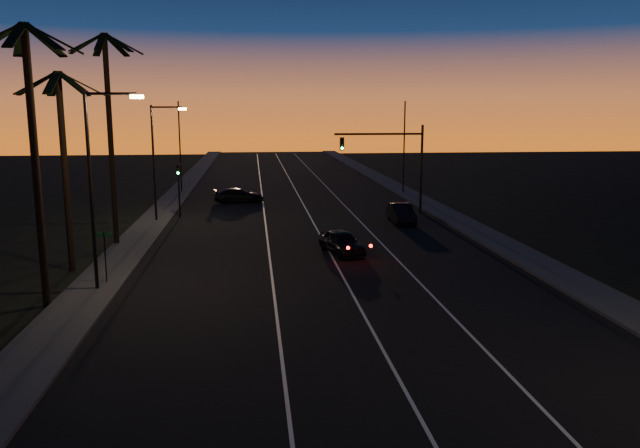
{
  "coord_description": "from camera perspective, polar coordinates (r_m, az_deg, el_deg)",
  "views": [
    {
      "loc": [
        -3.84,
        -8.35,
        8.16
      ],
      "look_at": [
        -0.49,
        22.7,
        2.43
      ],
      "focal_mm": 35.0,
      "sensor_mm": 36.0,
      "label": 1
    }
  ],
  "objects": [
    {
      "name": "signal_mast",
      "position": [
        49.69,
        6.65,
        6.43
      ],
      "size": [
        7.1,
        0.41,
        7.0
      ],
      "color": "black",
      "rests_on": "ground"
    },
    {
      "name": "lead_car",
      "position": [
        35.74,
        2.01,
        -1.67
      ],
      "size": [
        2.68,
        4.69,
        1.36
      ],
      "color": "black",
      "rests_on": "road"
    },
    {
      "name": "right_car",
      "position": [
        45.94,
        7.43,
        0.98
      ],
      "size": [
        1.57,
        4.27,
        1.4
      ],
      "color": "black",
      "rests_on": "road"
    },
    {
      "name": "sidewalk_left",
      "position": [
        39.88,
        -16.67,
        -1.73
      ],
      "size": [
        2.4,
        170.0,
        0.16
      ],
      "primitive_type": "cube",
      "color": "#3B3B39",
      "rests_on": "ground"
    },
    {
      "name": "street_sign",
      "position": [
        30.86,
        -19.07,
        -2.35
      ],
      "size": [
        0.7,
        0.06,
        2.6
      ],
      "color": "black",
      "rests_on": "ground"
    },
    {
      "name": "far_pole_left",
      "position": [
        63.86,
        -12.69,
        6.86
      ],
      "size": [
        0.14,
        0.14,
        9.0
      ],
      "primitive_type": "cylinder",
      "color": "black",
      "rests_on": "ground"
    },
    {
      "name": "signal_post",
      "position": [
        48.95,
        -12.8,
        3.96
      ],
      "size": [
        0.28,
        0.37,
        4.2
      ],
      "color": "black",
      "rests_on": "ground"
    },
    {
      "name": "road",
      "position": [
        39.4,
        -0.44,
        -1.55
      ],
      "size": [
        20.0,
        170.0,
        0.01
      ],
      "primitive_type": "cube",
      "color": "black",
      "rests_on": "ground"
    },
    {
      "name": "palm_mid",
      "position": [
        33.73,
        -22.41,
        6.38
      ],
      "size": [
        4.25,
        4.16,
        10.03
      ],
      "color": "black",
      "rests_on": "ground"
    },
    {
      "name": "palm_near",
      "position": [
        27.79,
        -24.74,
        7.21
      ],
      "size": [
        4.25,
        4.16,
        11.53
      ],
      "color": "black",
      "rests_on": "ground"
    },
    {
      "name": "streetlight_left_far",
      "position": [
        46.96,
        -14.63,
        6.28
      ],
      "size": [
        2.55,
        0.26,
        8.5
      ],
      "color": "black",
      "rests_on": "ground"
    },
    {
      "name": "streetlight_left_near",
      "position": [
        29.31,
        -19.73,
        4.23
      ],
      "size": [
        2.55,
        0.26,
        9.0
      ],
      "color": "black",
      "rests_on": "ground"
    },
    {
      "name": "lane_stripe_right",
      "position": [
        39.98,
        5.28,
        -1.4
      ],
      "size": [
        0.12,
        160.0,
        0.01
      ],
      "primitive_type": "cube",
      "color": "silver",
      "rests_on": "road"
    },
    {
      "name": "cross_car",
      "position": [
        55.97,
        -7.46,
        2.61
      ],
      "size": [
        4.73,
        2.7,
        1.29
      ],
      "color": "black",
      "rests_on": "road"
    },
    {
      "name": "lane_stripe_left",
      "position": [
        39.22,
        -4.81,
        -1.62
      ],
      "size": [
        0.12,
        160.0,
        0.01
      ],
      "primitive_type": "cube",
      "color": "silver",
      "rests_on": "road"
    },
    {
      "name": "palm_far",
      "position": [
        39.26,
        -18.7,
        9.06
      ],
      "size": [
        4.25,
        4.16,
        12.53
      ],
      "color": "black",
      "rests_on": "ground"
    },
    {
      "name": "far_pole_right",
      "position": [
        62.26,
        7.69,
        6.94
      ],
      "size": [
        0.14,
        0.14,
        9.0
      ],
      "primitive_type": "cylinder",
      "color": "black",
      "rests_on": "ground"
    },
    {
      "name": "lane_stripe_mid",
      "position": [
        39.45,
        0.28,
        -1.51
      ],
      "size": [
        0.12,
        160.0,
        0.01
      ],
      "primitive_type": "cube",
      "color": "silver",
      "rests_on": "road"
    },
    {
      "name": "sidewalk_right",
      "position": [
        41.98,
        14.96,
        -1.05
      ],
      "size": [
        2.4,
        170.0,
        0.16
      ],
      "primitive_type": "cube",
      "color": "#3B3B39",
      "rests_on": "ground"
    }
  ]
}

